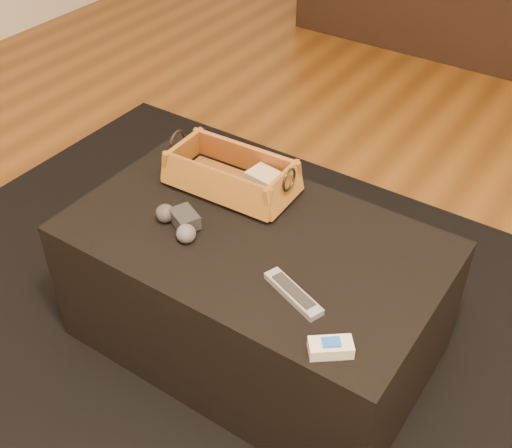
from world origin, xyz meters
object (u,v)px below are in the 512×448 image
Objects in this scene: ottoman at (254,292)px; cream_gadget at (331,347)px; wicker_basket at (231,176)px; silver_remote at (293,293)px; game_controller at (179,222)px; tv_remote at (223,182)px.

cream_gadget reaches higher than ottoman.
silver_remote is (0.38, -0.27, -0.03)m from wicker_basket.
silver_remote is (0.38, -0.04, -0.02)m from game_controller.
tv_remote is 1.20× the size of game_controller.
wicker_basket is at bearing 143.94° from silver_remote.
silver_remote is 1.74× the size of cream_gadget.
ottoman is 0.34m from wicker_basket.
wicker_basket reaches higher than game_controller.
game_controller is at bearing -91.37° from wicker_basket.
wicker_basket is (-0.17, 0.14, 0.25)m from ottoman.
ottoman is 0.33m from silver_remote.
cream_gadget is at bearing -15.07° from game_controller.
silver_remote is at bearing -33.50° from ottoman.
cream_gadget is (0.54, -0.14, -0.01)m from game_controller.
tv_remote is at bearing -140.85° from wicker_basket.
ottoman is at bearing 146.80° from cream_gadget.
cream_gadget is (0.55, -0.36, -0.01)m from tv_remote.
tv_remote is (-0.19, 0.12, 0.23)m from ottoman.
ottoman is 6.01× the size of game_controller.
ottoman is 5.48× the size of silver_remote.
ottoman is 0.48m from cream_gadget.
wicker_basket is 0.47m from silver_remote.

